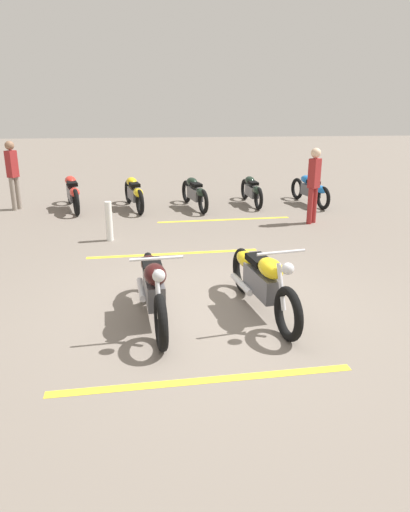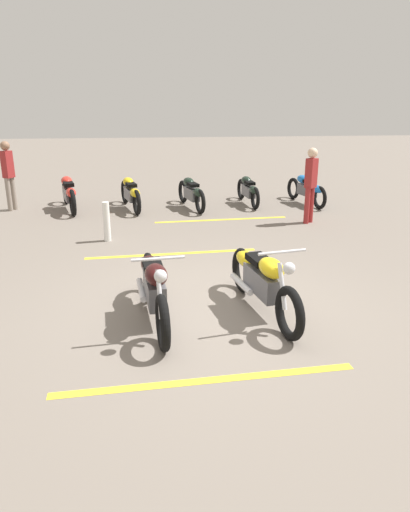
{
  "view_description": "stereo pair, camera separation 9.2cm",
  "coord_description": "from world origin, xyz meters",
  "px_view_note": "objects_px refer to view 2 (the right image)",
  "views": [
    {
      "loc": [
        -5.99,
        0.63,
        2.79
      ],
      "look_at": [
        0.36,
        0.0,
        0.65
      ],
      "focal_mm": 33.28,
      "sensor_mm": 36.0,
      "label": 1
    },
    {
      "loc": [
        -5.98,
        0.72,
        2.79
      ],
      "look_at": [
        0.36,
        0.0,
        0.65
      ],
      "focal_mm": 33.28,
      "sensor_mm": 36.0,
      "label": 2
    }
  ],
  "objects_px": {
    "motorcycle_bright_foreground": "(262,279)",
    "motorcycle_row_far_right": "(69,193)",
    "motorcycle_row_left": "(249,190)",
    "bystander_secondary": "(8,172)",
    "bystander_near_row": "(311,182)",
    "motorcycle_row_far_left": "(307,189)",
    "motorcycle_row_center": "(192,193)",
    "bollard_post": "(107,222)",
    "motorcycle_dark_foreground": "(154,286)",
    "motorcycle_row_right": "(131,193)"
  },
  "relations": [
    {
      "from": "motorcycle_row_far_left",
      "to": "motorcycle_row_left",
      "type": "height_order",
      "value": "motorcycle_row_far_left"
    },
    {
      "from": "motorcycle_bright_foreground",
      "to": "motorcycle_row_left",
      "type": "relative_size",
      "value": 1.14
    },
    {
      "from": "motorcycle_row_far_right",
      "to": "bystander_near_row",
      "type": "bearing_deg",
      "value": -124.34
    },
    {
      "from": "motorcycle_row_center",
      "to": "motorcycle_row_right",
      "type": "xyz_separation_m",
      "value": [
        0.07,
        1.59,
        0.01
      ]
    },
    {
      "from": "motorcycle_row_far_left",
      "to": "bollard_post",
      "type": "distance_m",
      "value": 5.94
    },
    {
      "from": "motorcycle_row_far_right",
      "to": "bystander_secondary",
      "type": "height_order",
      "value": "bystander_secondary"
    },
    {
      "from": "bystander_near_row",
      "to": "bollard_post",
      "type": "bearing_deg",
      "value": 63.25
    },
    {
      "from": "bystander_secondary",
      "to": "bystander_near_row",
      "type": "bearing_deg",
      "value": -168.02
    },
    {
      "from": "motorcycle_row_right",
      "to": "motorcycle_row_far_right",
      "type": "relative_size",
      "value": 0.95
    },
    {
      "from": "bollard_post",
      "to": "motorcycle_row_far_right",
      "type": "bearing_deg",
      "value": 22.11
    },
    {
      "from": "bystander_secondary",
      "to": "bollard_post",
      "type": "relative_size",
      "value": 2.18
    },
    {
      "from": "motorcycle_row_far_right",
      "to": "motorcycle_bright_foreground",
      "type": "bearing_deg",
      "value": -166.95
    },
    {
      "from": "motorcycle_bright_foreground",
      "to": "motorcycle_row_far_right",
      "type": "relative_size",
      "value": 1.02
    },
    {
      "from": "motorcycle_row_center",
      "to": "bystander_secondary",
      "type": "xyz_separation_m",
      "value": [
        0.33,
        4.65,
        0.56
      ]
    },
    {
      "from": "motorcycle_row_center",
      "to": "bystander_near_row",
      "type": "bearing_deg",
      "value": -138.67
    },
    {
      "from": "motorcycle_row_center",
      "to": "bystander_near_row",
      "type": "xyz_separation_m",
      "value": [
        -1.82,
        -2.57,
        0.54
      ]
    },
    {
      "from": "motorcycle_row_left",
      "to": "bystander_secondary",
      "type": "bearing_deg",
      "value": 84.86
    },
    {
      "from": "motorcycle_row_center",
      "to": "bystander_near_row",
      "type": "height_order",
      "value": "bystander_near_row"
    },
    {
      "from": "motorcycle_row_far_right",
      "to": "bystander_near_row",
      "type": "height_order",
      "value": "bystander_near_row"
    },
    {
      "from": "motorcycle_dark_foreground",
      "to": "motorcycle_row_left",
      "type": "bearing_deg",
      "value": 153.13
    },
    {
      "from": "motorcycle_row_far_left",
      "to": "motorcycle_row_right",
      "type": "xyz_separation_m",
      "value": [
        -0.1,
        4.76,
        0.02
      ]
    },
    {
      "from": "motorcycle_bright_foreground",
      "to": "motorcycle_row_center",
      "type": "bearing_deg",
      "value": 173.0
    },
    {
      "from": "motorcycle_row_right",
      "to": "bollard_post",
      "type": "bearing_deg",
      "value": 158.26
    },
    {
      "from": "motorcycle_row_left",
      "to": "bollard_post",
      "type": "bearing_deg",
      "value": 126.08
    },
    {
      "from": "motorcycle_row_far_left",
      "to": "motorcycle_row_center",
      "type": "height_order",
      "value": "motorcycle_row_center"
    },
    {
      "from": "motorcycle_dark_foreground",
      "to": "bystander_secondary",
      "type": "xyz_separation_m",
      "value": [
        6.83,
        3.59,
        0.52
      ]
    },
    {
      "from": "bystander_secondary",
      "to": "motorcycle_row_center",
      "type": "bearing_deg",
      "value": -155.51
    },
    {
      "from": "motorcycle_row_left",
      "to": "motorcycle_row_center",
      "type": "xyz_separation_m",
      "value": [
        -0.31,
        1.58,
        0.02
      ]
    },
    {
      "from": "motorcycle_row_right",
      "to": "bystander_secondary",
      "type": "relative_size",
      "value": 1.18
    },
    {
      "from": "bystander_secondary",
      "to": "bollard_post",
      "type": "height_order",
      "value": "bystander_secondary"
    },
    {
      "from": "bystander_secondary",
      "to": "motorcycle_row_far_right",
      "type": "bearing_deg",
      "value": -157.78
    },
    {
      "from": "bystander_near_row",
      "to": "motorcycle_row_far_left",
      "type": "bearing_deg",
      "value": -55.66
    },
    {
      "from": "motorcycle_row_right",
      "to": "bollard_post",
      "type": "xyz_separation_m",
      "value": [
        -2.86,
        0.39,
        -0.03
      ]
    },
    {
      "from": "motorcycle_row_center",
      "to": "bystander_secondary",
      "type": "height_order",
      "value": "bystander_secondary"
    },
    {
      "from": "motorcycle_dark_foreground",
      "to": "motorcycle_row_far_left",
      "type": "relative_size",
      "value": 1.12
    },
    {
      "from": "motorcycle_dark_foreground",
      "to": "bystander_near_row",
      "type": "height_order",
      "value": "bystander_near_row"
    },
    {
      "from": "motorcycle_dark_foreground",
      "to": "motorcycle_bright_foreground",
      "type": "bearing_deg",
      "value": 87.22
    },
    {
      "from": "bollard_post",
      "to": "bystander_near_row",
      "type": "bearing_deg",
      "value": -77.97
    },
    {
      "from": "motorcycle_dark_foreground",
      "to": "bystander_secondary",
      "type": "height_order",
      "value": "bystander_secondary"
    },
    {
      "from": "motorcycle_dark_foreground",
      "to": "motorcycle_row_center",
      "type": "height_order",
      "value": "motorcycle_dark_foreground"
    },
    {
      "from": "motorcycle_dark_foreground",
      "to": "bollard_post",
      "type": "distance_m",
      "value": 3.83
    },
    {
      "from": "motorcycle_row_far_left",
      "to": "bystander_near_row",
      "type": "distance_m",
      "value": 2.15
    },
    {
      "from": "motorcycle_bright_foreground",
      "to": "bystander_secondary",
      "type": "distance_m",
      "value": 8.45
    },
    {
      "from": "motorcycle_row_far_left",
      "to": "motorcycle_row_left",
      "type": "relative_size",
      "value": 1.03
    },
    {
      "from": "bollard_post",
      "to": "motorcycle_row_center",
      "type": "bearing_deg",
      "value": -35.33
    },
    {
      "from": "motorcycle_dark_foreground",
      "to": "motorcycle_row_right",
      "type": "xyz_separation_m",
      "value": [
        6.58,
        0.53,
        -0.03
      ]
    },
    {
      "from": "motorcycle_dark_foreground",
      "to": "motorcycle_row_far_right",
      "type": "height_order",
      "value": "motorcycle_dark_foreground"
    },
    {
      "from": "motorcycle_row_center",
      "to": "motorcycle_row_right",
      "type": "relative_size",
      "value": 0.98
    },
    {
      "from": "motorcycle_bright_foreground",
      "to": "bollard_post",
      "type": "xyz_separation_m",
      "value": [
        3.65,
        2.36,
        -0.06
      ]
    },
    {
      "from": "motorcycle_row_far_right",
      "to": "motorcycle_row_right",
      "type": "bearing_deg",
      "value": -108.71
    }
  ]
}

